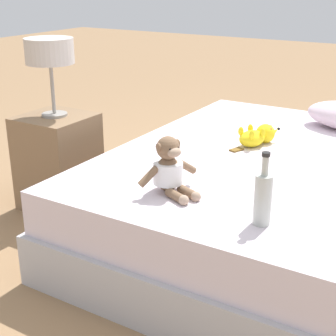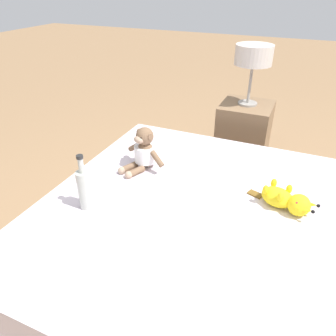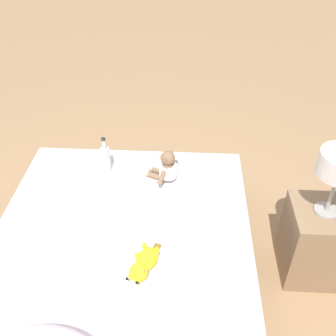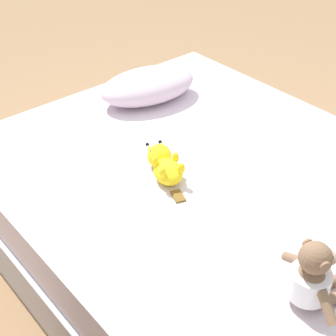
% 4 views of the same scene
% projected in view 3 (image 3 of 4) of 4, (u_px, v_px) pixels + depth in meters
% --- Properties ---
extents(ground_plane, '(16.00, 16.00, 0.00)m').
position_uv_depth(ground_plane, '(124.00, 294.00, 2.44)').
color(ground_plane, '#93704C').
extents(bed, '(1.57, 1.96, 0.44)m').
position_uv_depth(bed, '(122.00, 273.00, 2.31)').
color(bed, '#B2B2B7').
rests_on(bed, ground_plane).
extents(plush_monkey, '(0.25, 0.28, 0.24)m').
position_uv_depth(plush_monkey, '(167.00, 168.00, 2.60)').
color(plush_monkey, brown).
rests_on(plush_monkey, bed).
extents(plush_yellow_creature, '(0.18, 0.32, 0.10)m').
position_uv_depth(plush_yellow_creature, '(144.00, 264.00, 2.03)').
color(plush_yellow_creature, yellow).
rests_on(plush_yellow_creature, bed).
extents(glass_bottle, '(0.06, 0.06, 0.27)m').
position_uv_depth(glass_bottle, '(106.00, 158.00, 2.67)').
color(glass_bottle, '#B7BCB2').
rests_on(glass_bottle, bed).
extents(nightstand, '(0.37, 0.37, 0.54)m').
position_uv_depth(nightstand, '(315.00, 242.00, 2.43)').
color(nightstand, '#846647').
rests_on(nightstand, ground_plane).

